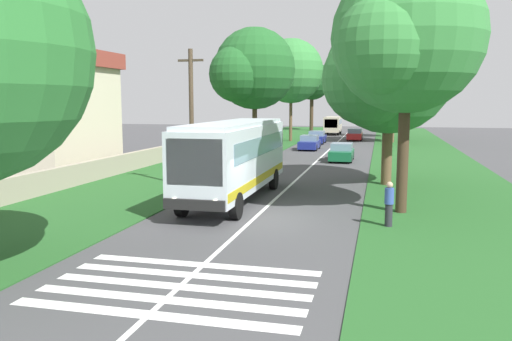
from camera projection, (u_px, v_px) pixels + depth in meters
ground at (253, 220)px, 20.49m from camera, size 160.00×160.00×0.00m
grass_verge_left at (192, 167)px, 36.85m from camera, size 120.00×8.00×0.04m
grass_verge_right at (433, 175)px, 33.02m from camera, size 120.00×8.00×0.04m
centre_line at (306, 171)px, 34.94m from camera, size 110.00×0.16×0.01m
coach_bus at (235, 155)px, 24.29m from camera, size 11.16×2.62×3.73m
zebra_crossing at (180, 287)px, 13.07m from camera, size 4.05×6.80×0.01m
trailing_car_0 at (342, 153)px, 40.68m from camera, size 4.30×1.78×1.43m
trailing_car_1 at (310, 143)px, 50.29m from camera, size 4.30×1.78×1.43m
trailing_car_2 at (317, 138)px, 57.65m from camera, size 4.30×1.78×1.43m
trailing_car_3 at (355, 135)px, 62.75m from camera, size 4.30×1.78×1.43m
trailing_minibus_0 at (333, 124)px, 73.39m from camera, size 6.00×2.14×2.53m
roadside_tree_left_0 at (311, 82)px, 82.60m from camera, size 7.10×6.11×11.00m
roadside_tree_left_1 at (253, 71)px, 42.93m from camera, size 8.45×6.78×10.75m
roadside_tree_left_3 at (290, 73)px, 60.15m from camera, size 8.78×7.50×11.92m
roadside_tree_right_0 at (391, 96)px, 67.56m from camera, size 5.97×4.87×7.91m
roadside_tree_right_1 at (391, 80)px, 58.20m from camera, size 9.24×7.51×11.00m
roadside_tree_right_2 at (403, 41)px, 20.85m from camera, size 7.18×6.18×10.32m
roadside_tree_right_3 at (386, 75)px, 28.33m from camera, size 8.86×7.01×9.83m
utility_pole at (191, 117)px, 27.55m from camera, size 0.24×1.40×7.39m
roadside_wall at (175, 151)px, 42.38m from camera, size 70.00×0.40×1.20m
roadside_building at (50, 110)px, 34.33m from camera, size 8.80×6.67×8.05m
pedestrian at (389, 203)px, 19.13m from camera, size 0.34×0.34×1.69m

